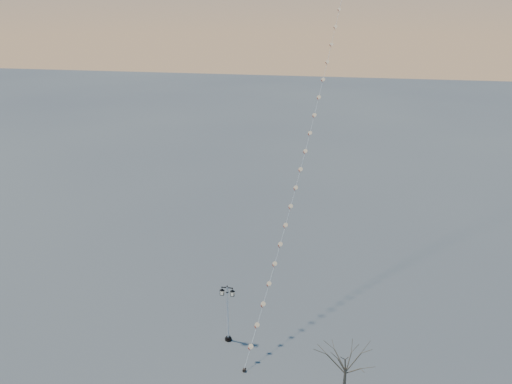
# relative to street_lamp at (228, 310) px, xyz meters

# --- Properties ---
(ground) EXTENTS (300.00, 300.00, 0.00)m
(ground) POSITION_rel_street_lamp_xyz_m (1.83, -3.84, -2.48)
(ground) COLOR #4C4E4D
(ground) RESTS_ON ground
(street_lamp) EXTENTS (1.14, 0.50, 4.47)m
(street_lamp) POSITION_rel_street_lamp_xyz_m (0.00, 0.00, 0.00)
(street_lamp) COLOR black
(street_lamp) RESTS_ON ground
(bare_tree) EXTENTS (2.38, 2.38, 3.95)m
(bare_tree) POSITION_rel_street_lamp_xyz_m (8.37, -4.15, 0.26)
(bare_tree) COLOR #4C4233
(bare_tree) RESTS_ON ground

